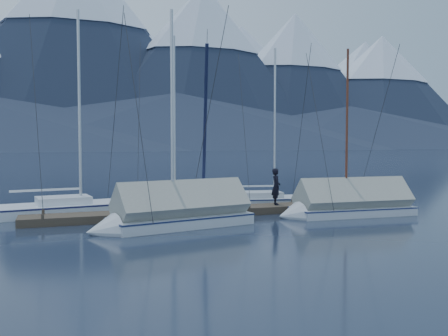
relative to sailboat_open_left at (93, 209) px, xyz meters
The scene contains 10 objects.
ground 7.49m from the sailboat_open_left, 39.45° to the right, with size 1000.00×1000.00×0.00m, color black.
mountain_range 370.47m from the sailboat_open_left, 88.45° to the left, with size 877.00×584.00×150.50m.
dock 6.40m from the sailboat_open_left, 25.50° to the right, with size 18.00×1.50×0.54m.
mooring_posts 5.96m from the sailboat_open_left, 27.57° to the right, with size 15.12×1.52×0.35m.
sailboat_open_left is the anchor object (origin of this frame).
sailboat_open_mid 4.49m from the sailboat_open_left, ahead, with size 7.50×3.70×9.55m.
sailboat_open_right 10.01m from the sailboat_open_left, ahead, with size 7.28×3.46×9.29m.
sailboat_covered_near 11.95m from the sailboat_open_left, 24.77° to the right, with size 6.68×2.83×8.53m.
sailboat_covered_far 5.88m from the sailboat_open_left, 64.36° to the right, with size 7.00×3.33×9.45m.
person 9.00m from the sailboat_open_left, 17.83° to the right, with size 0.65×0.43×1.79m, color black.
Camera 1 is at (-7.59, -18.89, 3.37)m, focal length 38.00 mm.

